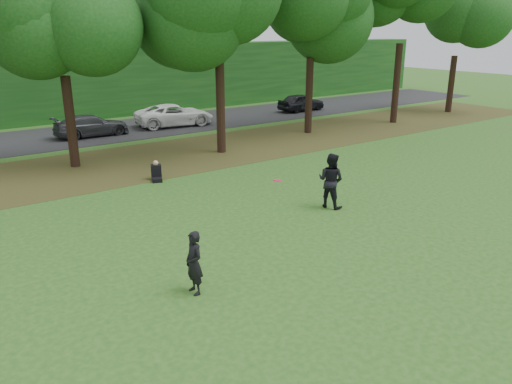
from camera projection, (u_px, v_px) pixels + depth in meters
The scene contains 9 objects.
ground at pixel (332, 255), 14.15m from camera, with size 120.00×120.00×0.00m, color #224D18.
leaf_litter at pixel (144, 161), 24.17m from camera, with size 60.00×7.00×0.01m, color #483219.
street at pixel (90, 133), 30.33m from camera, with size 70.00×7.00×0.02m, color black.
far_hedge at pixel (57, 83), 34.17m from camera, with size 70.00×3.00×5.00m, color #134416.
player_left at pixel (194, 263), 11.88m from camera, with size 0.58×0.38×1.59m, color black.
player_right at pixel (331, 180), 17.64m from camera, with size 0.96×0.75×1.97m, color black.
parked_cars at pixel (92, 125), 29.43m from camera, with size 38.97×3.14×1.40m.
frisbee at pixel (277, 180), 14.73m from camera, with size 0.34×0.34×0.08m.
seated_person at pixel (156, 173), 21.02m from camera, with size 0.65×0.83×0.83m.
Camera 1 is at (-9.28, -9.19, 6.13)m, focal length 35.00 mm.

